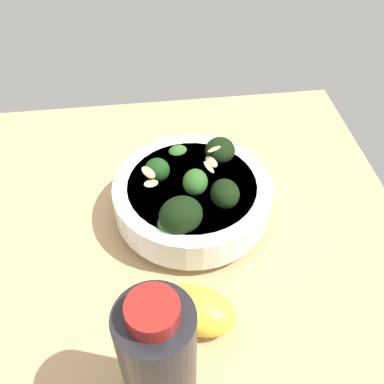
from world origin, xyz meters
The scene contains 4 objects.
ground_plane centered at (0.00, 0.00, -1.79)cm, with size 59.55×59.55×3.57cm, color tan.
bowl_of_broccoli centered at (-3.91, -4.50, 3.61)cm, with size 18.66×18.66×8.59cm.
lemon_wedge centered at (-2.61, 9.75, 1.99)cm, with size 7.77×5.06×3.98cm, color yellow.
bottle_tall centered at (1.47, 17.18, 7.85)cm, with size 5.80×5.80×16.54cm.
Camera 1 is at (0.77, 31.73, 41.52)cm, focal length 41.40 mm.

